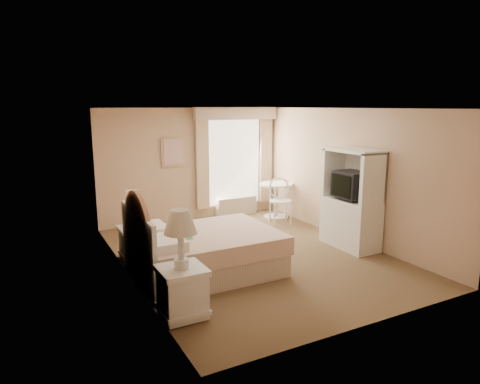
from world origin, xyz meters
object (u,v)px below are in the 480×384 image
nightstand_far (134,233)px  armoire (351,207)px  bed (199,251)px  nightstand_near (182,278)px  round_table (276,195)px  cafe_chair (280,197)px

nightstand_far → armoire: size_ratio=0.64×
bed → nightstand_near: 1.41m
bed → round_table: 3.69m
cafe_chair → nightstand_near: bearing=-120.4°
nightstand_near → nightstand_far: (-0.00, 2.33, -0.07)m
nightstand_near → armoire: 3.82m
nightstand_near → nightstand_far: bearing=90.0°
bed → cafe_chair: 3.30m
nightstand_near → round_table: 5.02m
bed → nightstand_far: bearing=122.8°
bed → armoire: 2.96m
bed → cafe_chair: bearing=35.1°
round_table → cafe_chair: bearing=-112.7°
cafe_chair → bed: bearing=-127.6°
nightstand_far → round_table: nightstand_far is taller
bed → round_table: size_ratio=2.68×
nightstand_far → armoire: armoire is taller
round_table → cafe_chair: size_ratio=0.81×
bed → round_table: bearing=38.8°
nightstand_far → bed: bearing=-57.2°
cafe_chair → armoire: bearing=-65.9°
nightstand_near → armoire: bearing=16.8°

